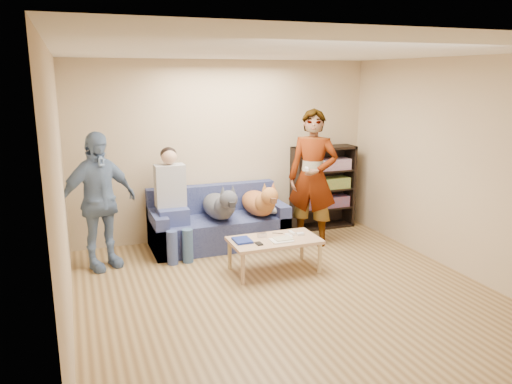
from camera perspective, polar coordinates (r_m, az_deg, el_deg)
name	(u,v)px	position (r m, az deg, el deg)	size (l,w,h in m)	color
ground	(295,301)	(5.52, 4.48, -12.36)	(5.00, 5.00, 0.00)	brown
ceiling	(300,52)	(4.99, 5.03, 15.69)	(5.00, 5.00, 0.00)	white
wall_back	(225,150)	(7.40, -3.55, 4.80)	(4.50, 4.50, 0.00)	tan
wall_front	(487,272)	(3.12, 24.87, -8.32)	(4.50, 4.50, 0.00)	tan
wall_left	(61,203)	(4.63, -21.34, -1.20)	(5.00, 5.00, 0.00)	tan
wall_right	(471,170)	(6.38, 23.37, 2.38)	(5.00, 5.00, 0.00)	tan
blanket	(277,209)	(7.21, 2.47, -1.93)	(0.40, 0.34, 0.14)	#A1A1A5
person_standing_right	(313,178)	(7.08, 6.50, 1.61)	(0.70, 0.46, 1.93)	gray
person_standing_left	(98,201)	(6.44, -17.60, -1.03)	(1.01, 0.42, 1.73)	#6B82AB
held_controller	(307,169)	(6.78, 5.80, 2.66)	(0.04, 0.13, 0.03)	silver
notebook_blue	(242,240)	(6.06, -1.57, -5.54)	(0.20, 0.26, 0.03)	navy
papers	(281,240)	(6.08, 2.92, -5.53)	(0.26, 0.20, 0.01)	white
magazine	(283,238)	(6.11, 3.11, -5.32)	(0.22, 0.17, 0.01)	beige
camera_silver	(262,235)	(6.21, 0.67, -4.95)	(0.11, 0.06, 0.05)	silver
controller_a	(292,233)	(6.34, 4.12, -4.68)	(0.04, 0.13, 0.03)	white
controller_b	(300,234)	(6.31, 5.08, -4.80)	(0.09, 0.06, 0.03)	white
headphone_cup_a	(290,237)	(6.21, 3.90, -5.12)	(0.07, 0.07, 0.02)	white
headphone_cup_b	(287,235)	(6.28, 3.60, -4.91)	(0.07, 0.07, 0.02)	white
pen_orange	(278,243)	(6.01, 2.53, -5.81)	(0.01, 0.01, 0.14)	#C6791C
pen_black	(278,233)	(6.35, 2.50, -4.73)	(0.01, 0.01, 0.14)	black
wallet	(259,244)	(5.96, 0.34, -5.92)	(0.07, 0.12, 0.01)	black
sofa	(218,225)	(7.18, -4.40, -3.83)	(1.90, 0.85, 0.82)	#515B93
person_seated	(172,198)	(6.78, -9.58, -0.69)	(0.40, 0.73, 1.47)	#445096
dog_gray	(220,205)	(6.90, -4.12, -1.54)	(0.39, 1.24, 0.56)	#53545E
dog_tan	(260,202)	(7.06, 0.44, -1.19)	(0.38, 1.15, 0.56)	#A86533
coffee_table	(274,242)	(6.17, 2.12, -5.78)	(1.10, 0.60, 0.42)	#D6B283
bookshelf	(323,185)	(7.95, 7.62, 0.74)	(1.00, 0.34, 1.30)	black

